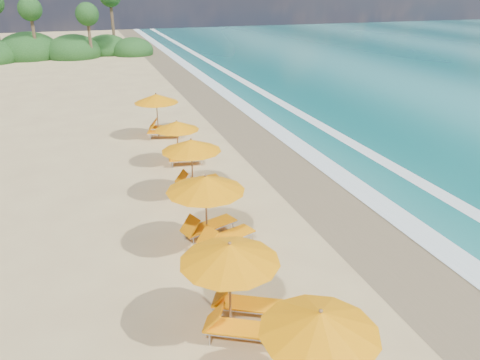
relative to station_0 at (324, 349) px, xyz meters
name	(u,v)px	position (x,y,z in m)	size (l,w,h in m)	color
ground	(240,208)	(1.33, 9.43, -1.39)	(160.00, 160.00, 0.00)	tan
wet_sand	(329,194)	(5.33, 9.43, -1.39)	(4.00, 160.00, 0.01)	#7C684A
surf_foam	(384,186)	(8.03, 9.43, -1.36)	(4.00, 160.00, 0.01)	white
station_0	(324,349)	(0.00, 0.00, 0.00)	(3.15, 3.07, 2.48)	olive
station_1	(238,281)	(-0.96, 2.74, 0.04)	(3.40, 3.40, 2.56)	olive
station_2	(211,205)	(-0.47, 7.07, 0.09)	(3.39, 3.33, 2.64)	olive
station_3	(196,163)	(0.04, 11.31, 0.01)	(2.93, 2.77, 2.51)	olive
station_4	(181,139)	(0.19, 15.17, -0.15)	(2.56, 2.42, 2.21)	olive
station_5	(161,112)	(-0.01, 19.87, 0.05)	(3.19, 3.09, 2.57)	olive
treeline	(38,50)	(-8.61, 54.94, -0.40)	(25.80, 8.80, 9.74)	#163D14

